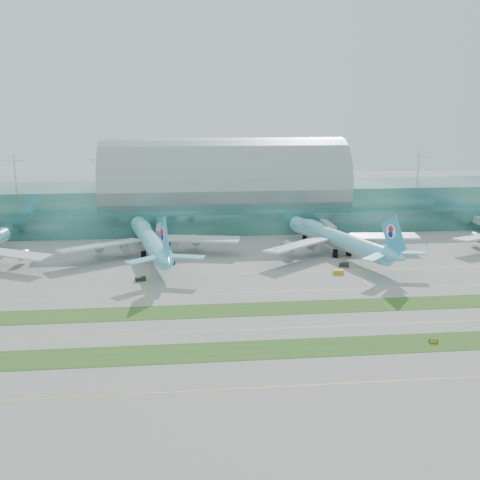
{
  "coord_description": "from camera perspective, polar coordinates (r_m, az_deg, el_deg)",
  "views": [
    {
      "loc": [
        -24.04,
        -166.35,
        60.43
      ],
      "look_at": [
        0.0,
        55.0,
        9.0
      ],
      "focal_mm": 45.0,
      "sensor_mm": 36.0,
      "label": 1
    }
  ],
  "objects": [
    {
      "name": "gse_e",
      "position": [
        218.84,
        9.3,
        -3.0
      ],
      "size": [
        3.87,
        2.49,
        1.5
      ],
      "primitive_type": "cube",
      "rotation": [
        0.0,
        0.0,
        -0.1
      ],
      "color": "#D09E0C",
      "rests_on": "ground"
    },
    {
      "name": "grass_strip_near",
      "position": [
        152.86,
        3.42,
        -10.29
      ],
      "size": [
        420.0,
        12.0,
        0.08
      ],
      "primitive_type": "cube",
      "color": "#2D591E",
      "rests_on": "ground"
    },
    {
      "name": "taxiline_a",
      "position": [
        135.04,
        4.86,
        -13.62
      ],
      "size": [
        420.0,
        0.35,
        0.01
      ],
      "primitive_type": "cube",
      "color": "yellow",
      "rests_on": "ground"
    },
    {
      "name": "airliner_b",
      "position": [
        241.91,
        -8.57,
        0.1
      ],
      "size": [
        71.38,
        81.99,
        22.69
      ],
      "rotation": [
        0.0,
        0.0,
        0.19
      ],
      "color": "#70DCF7",
      "rests_on": "ground"
    },
    {
      "name": "taxiway_sign_east",
      "position": [
        163.79,
        17.86,
        -9.13
      ],
      "size": [
        2.27,
        0.83,
        0.97
      ],
      "rotation": [
        0.0,
        0.0,
        -0.26
      ],
      "color": "black",
      "rests_on": "ground"
    },
    {
      "name": "terminal",
      "position": [
        299.71,
        -1.52,
        4.13
      ],
      "size": [
        340.0,
        69.1,
        36.0
      ],
      "color": "#3D7A75",
      "rests_on": "ground"
    },
    {
      "name": "grass_strip_far",
      "position": [
        180.47,
        1.83,
        -6.55
      ],
      "size": [
        420.0,
        12.0,
        0.08
      ],
      "primitive_type": "cube",
      "color": "#2D591E",
      "rests_on": "ground"
    },
    {
      "name": "taxiline_b",
      "position": [
        165.65,
        2.61,
        -8.4
      ],
      "size": [
        420.0,
        0.35,
        0.01
      ],
      "primitive_type": "cube",
      "color": "yellow",
      "rests_on": "ground"
    },
    {
      "name": "ground",
      "position": [
        178.61,
        1.92,
        -6.78
      ],
      "size": [
        700.0,
        700.0,
        0.0
      ],
      "primitive_type": "plane",
      "color": "gray",
      "rests_on": "ground"
    },
    {
      "name": "gse_c",
      "position": [
        210.57,
        -9.42,
        -3.66
      ],
      "size": [
        3.94,
        2.7,
        1.39
      ],
      "primitive_type": "cube",
      "rotation": [
        0.0,
        0.0,
        0.26
      ],
      "color": "black",
      "rests_on": "ground"
    },
    {
      "name": "gse_d",
      "position": [
        229.63,
        -6.63,
        -2.13
      ],
      "size": [
        3.83,
        2.56,
        1.67
      ],
      "primitive_type": "cube",
      "rotation": [
        0.0,
        0.0,
        0.23
      ],
      "color": "black",
      "rests_on": "ground"
    },
    {
      "name": "gse_f",
      "position": [
        228.42,
        9.84,
        -2.32
      ],
      "size": [
        4.02,
        2.92,
        1.61
      ],
      "primitive_type": "cube",
      "rotation": [
        0.0,
        0.0,
        -0.35
      ],
      "color": "black",
      "rests_on": "ground"
    },
    {
      "name": "airliner_c",
      "position": [
        245.52,
        9.1,
        0.24
      ],
      "size": [
        67.85,
        78.78,
        22.28
      ],
      "rotation": [
        0.0,
        0.0,
        0.31
      ],
      "color": "#68C8E6",
      "rests_on": "ground"
    },
    {
      "name": "taxiline_c",
      "position": [
        195.49,
        1.18,
        -5.0
      ],
      "size": [
        420.0,
        0.35,
        0.01
      ],
      "primitive_type": "cube",
      "color": "yellow",
      "rests_on": "ground"
    },
    {
      "name": "taxiline_d",
      "position": [
        216.36,
        0.43,
        -3.21
      ],
      "size": [
        420.0,
        0.35,
        0.01
      ],
      "primitive_type": "cube",
      "color": "yellow",
      "rests_on": "ground"
    }
  ]
}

